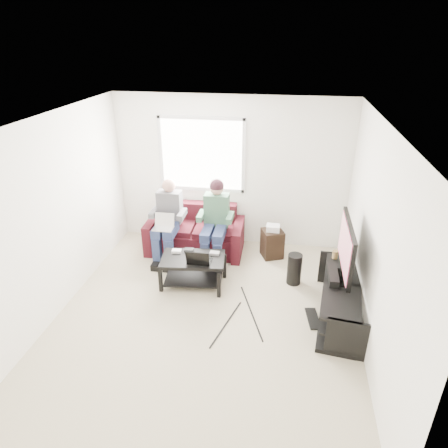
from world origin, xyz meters
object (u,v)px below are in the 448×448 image
Objects in this scene: tv at (346,248)px; subwoofer at (294,269)px; sofa at (196,234)px; end_table at (272,242)px; tv_stand at (340,301)px; coffee_table at (193,265)px.

tv is 1.13m from subwoofer.
sofa is 2.85× the size of end_table.
tv_stand is 0.76m from tv.
tv is at bearing 91.47° from tv_stand.
end_table is (-0.98, 1.36, -0.73)m from tv.
subwoofer is (1.50, 0.29, -0.10)m from coffee_table.
sofa reaches higher than coffee_table.
end_table reaches higher than tv_stand.
end_table is (-0.38, 0.76, 0.02)m from subwoofer.
subwoofer is (1.71, -0.80, -0.05)m from sofa.
tv is (-0.00, 0.10, 0.75)m from tv_stand.
sofa is 1.11m from coffee_table.
coffee_table is at bearing -169.17° from subwoofer.
tv is 1.83m from end_table.
coffee_table is at bearing -137.03° from end_table.
tv is 2.24× the size of subwoofer.
end_table reaches higher than coffee_table.
sofa is at bearing 178.45° from end_table.
tv is (2.10, -0.31, 0.65)m from coffee_table.
sofa is 3.41× the size of subwoofer.
tv_stand is (2.11, -0.41, -0.11)m from coffee_table.
end_table reaches higher than subwoofer.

